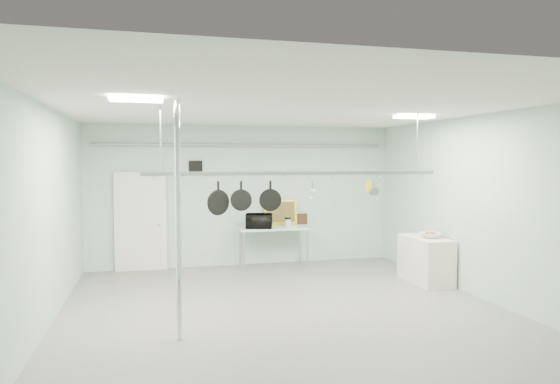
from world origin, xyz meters
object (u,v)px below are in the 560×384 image
object	(u,v)px
prep_table	(273,230)
pot_rack	(297,171)
side_cabinet	(426,260)
chrome_pole	(178,221)
coffee_canister	(288,223)
fruit_bowl	(431,235)
microwave	(259,221)
skillet_right	(270,196)
skillet_left	(218,198)
skillet_mid	(241,195)

from	to	relation	value
prep_table	pot_rack	xyz separation A→B (m)	(-0.40, -3.30, 1.40)
prep_table	side_cabinet	xyz separation A→B (m)	(2.55, -2.20, -0.38)
chrome_pole	coffee_canister	size ratio (longest dim) A/B	17.96
coffee_canister	fruit_bowl	xyz separation A→B (m)	(2.30, -2.16, -0.04)
pot_rack	microwave	xyz separation A→B (m)	(0.04, 3.17, -1.17)
fruit_bowl	skillet_right	size ratio (longest dim) A/B	0.86
prep_table	fruit_bowl	bearing A→B (deg)	-41.29
chrome_pole	fruit_bowl	size ratio (longest dim) A/B	7.77
chrome_pole	coffee_canister	world-z (taller)	chrome_pole
coffee_canister	skillet_right	world-z (taller)	skillet_right
prep_table	pot_rack	world-z (taller)	pot_rack
side_cabinet	fruit_bowl	bearing A→B (deg)	-58.34
microwave	skillet_right	size ratio (longest dim) A/B	1.20
chrome_pole	skillet_left	bearing A→B (deg)	54.36
chrome_pole	fruit_bowl	bearing A→B (deg)	21.33
prep_table	coffee_canister	world-z (taller)	coffee_canister
microwave	skillet_left	distance (m)	3.51
side_cabinet	skillet_left	bearing A→B (deg)	-165.34
fruit_bowl	skillet_left	size ratio (longest dim) A/B	0.79
coffee_canister	side_cabinet	bearing A→B (deg)	-42.77
skillet_right	fruit_bowl	bearing A→B (deg)	24.37
chrome_pole	skillet_right	bearing A→B (deg)	31.61
side_cabinet	skillet_mid	bearing A→B (deg)	-164.06
microwave	coffee_canister	world-z (taller)	microwave
pot_rack	fruit_bowl	distance (m)	3.42
skillet_mid	side_cabinet	bearing A→B (deg)	34.92
chrome_pole	skillet_mid	size ratio (longest dim) A/B	7.19
coffee_canister	skillet_mid	xyz separation A→B (m)	(-1.61, -3.18, 0.87)
prep_table	skillet_mid	xyz separation A→B (m)	(-1.30, -3.30, 1.03)
chrome_pole	skillet_right	world-z (taller)	chrome_pole
prep_table	side_cabinet	bearing A→B (deg)	-40.79
chrome_pole	coffee_canister	xyz separation A→B (m)	(2.60, 4.08, -0.61)
skillet_mid	fruit_bowl	bearing A→B (deg)	33.55
chrome_pole	fruit_bowl	xyz separation A→B (m)	(4.90, 1.91, -0.65)
pot_rack	skillet_left	size ratio (longest dim) A/B	9.21
side_cabinet	microwave	distance (m)	3.62
chrome_pole	fruit_bowl	distance (m)	5.30
chrome_pole	skillet_left	xyz separation A→B (m)	(0.65, 0.90, 0.22)
side_cabinet	coffee_canister	size ratio (longest dim) A/B	6.74
coffee_canister	skillet_right	xyz separation A→B (m)	(-1.14, -3.18, 0.85)
side_cabinet	pot_rack	distance (m)	3.62
coffee_canister	microwave	bearing A→B (deg)	-179.61
skillet_mid	chrome_pole	bearing A→B (deg)	-118.98
side_cabinet	skillet_mid	distance (m)	4.25
coffee_canister	pot_rack	bearing A→B (deg)	-102.49
side_cabinet	fruit_bowl	xyz separation A→B (m)	(0.05, -0.09, 0.50)
side_cabinet	fruit_bowl	size ratio (longest dim) A/B	2.91
chrome_pole	skillet_left	world-z (taller)	chrome_pole
pot_rack	skillet_right	size ratio (longest dim) A/B	10.02
skillet_right	skillet_mid	bearing A→B (deg)	-172.06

